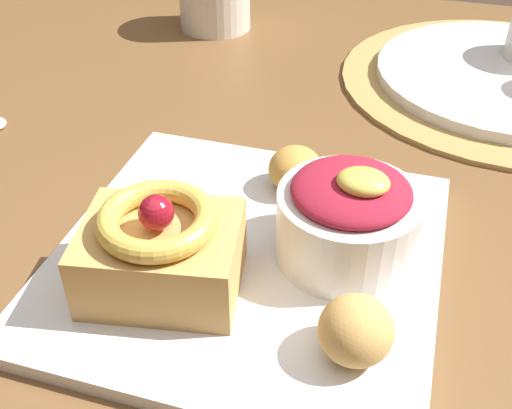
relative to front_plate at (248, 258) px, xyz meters
name	(u,v)px	position (x,y,z in m)	size (l,w,h in m)	color
dining_table	(247,253)	(-0.04, 0.11, -0.10)	(1.31, 1.02, 0.73)	brown
woven_placemat	(507,82)	(0.19, 0.36, 0.00)	(0.36, 0.36, 0.01)	#AD894C
front_plate	(248,258)	(0.00, 0.00, 0.00)	(0.27, 0.27, 0.01)	white
cake_slice	(161,250)	(-0.04, -0.05, 0.04)	(0.11, 0.10, 0.07)	tan
berry_ramekin	(348,218)	(0.07, 0.02, 0.04)	(0.10, 0.10, 0.07)	white
fritter_front	(295,169)	(0.01, 0.09, 0.02)	(0.04, 0.05, 0.04)	gold
fritter_middle	(356,330)	(0.09, -0.07, 0.03)	(0.04, 0.05, 0.04)	tan
back_plate	(509,75)	(0.19, 0.36, 0.01)	(0.29, 0.29, 0.01)	white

